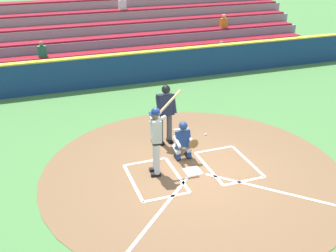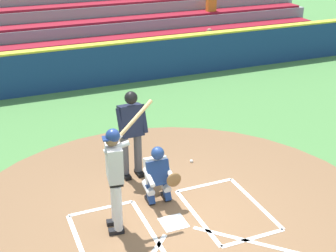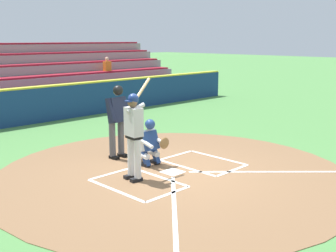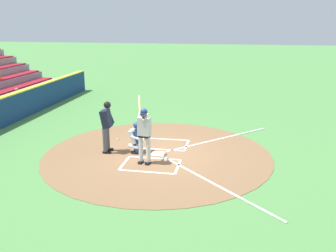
# 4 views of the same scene
# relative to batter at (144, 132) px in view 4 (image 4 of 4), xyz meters

# --- Properties ---
(ground_plane) EXTENTS (120.00, 120.00, 0.00)m
(ground_plane) POSITION_rel_batter_xyz_m (-0.93, 0.24, -1.10)
(ground_plane) COLOR #4C8442
(dirt_circle) EXTENTS (8.00, 8.00, 0.01)m
(dirt_circle) POSITION_rel_batter_xyz_m (-0.93, 0.24, -1.09)
(dirt_circle) COLOR brown
(dirt_circle) RESTS_ON ground
(home_plate_and_chalk) EXTENTS (7.93, 4.91, 0.01)m
(home_plate_and_chalk) POSITION_rel_batter_xyz_m (-0.93, 1.12, -1.08)
(home_plate_and_chalk) COLOR white
(home_plate_and_chalk) RESTS_ON dirt_circle
(batter) EXTENTS (1.01, 0.61, 2.13)m
(batter) POSITION_rel_batter_xyz_m (0.00, 0.00, 0.00)
(batter) COLOR silver
(batter) RESTS_ON ground
(catcher) EXTENTS (0.59, 0.61, 1.13)m
(catcher) POSITION_rel_batter_xyz_m (-0.95, -0.53, -0.51)
(catcher) COLOR black
(catcher) RESTS_ON ground
(plate_umpire) EXTENTS (0.59, 0.42, 1.86)m
(plate_umpire) POSITION_rel_batter_xyz_m (-0.79, -1.55, -0.02)
(plate_umpire) COLOR #4C4C51
(plate_umpire) RESTS_ON ground
(baseball) EXTENTS (0.07, 0.07, 0.07)m
(baseball) POSITION_rel_batter_xyz_m (-2.14, -1.62, -1.06)
(baseball) COLOR white
(baseball) RESTS_ON ground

